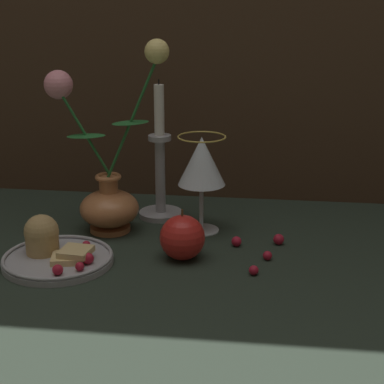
{
  "coord_description": "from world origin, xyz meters",
  "views": [
    {
      "loc": [
        0.2,
        -1.03,
        0.44
      ],
      "look_at": [
        0.07,
        0.02,
        0.1
      ],
      "focal_mm": 60.0,
      "sensor_mm": 36.0,
      "label": 1
    }
  ],
  "objects_px": {
    "vase": "(107,182)",
    "apple_beside_vase": "(182,237)",
    "wine_glass": "(202,164)",
    "plate_with_pastries": "(54,251)",
    "candlestick": "(160,175)"
  },
  "relations": [
    {
      "from": "wine_glass",
      "to": "apple_beside_vase",
      "type": "xyz_separation_m",
      "value": [
        -0.02,
        -0.13,
        -0.09
      ]
    },
    {
      "from": "vase",
      "to": "plate_with_pastries",
      "type": "relative_size",
      "value": 1.93
    },
    {
      "from": "vase",
      "to": "plate_with_pastries",
      "type": "bearing_deg",
      "value": -109.26
    },
    {
      "from": "plate_with_pastries",
      "to": "apple_beside_vase",
      "type": "xyz_separation_m",
      "value": [
        0.21,
        0.04,
        0.02
      ]
    },
    {
      "from": "candlestick",
      "to": "apple_beside_vase",
      "type": "distance_m",
      "value": 0.22
    },
    {
      "from": "vase",
      "to": "plate_with_pastries",
      "type": "distance_m",
      "value": 0.18
    },
    {
      "from": "candlestick",
      "to": "apple_beside_vase",
      "type": "xyz_separation_m",
      "value": [
        0.07,
        -0.2,
        -0.05
      ]
    },
    {
      "from": "apple_beside_vase",
      "to": "plate_with_pastries",
      "type": "bearing_deg",
      "value": -169.0
    },
    {
      "from": "plate_with_pastries",
      "to": "wine_glass",
      "type": "xyz_separation_m",
      "value": [
        0.23,
        0.18,
        0.11
      ]
    },
    {
      "from": "candlestick",
      "to": "vase",
      "type": "bearing_deg",
      "value": -133.53
    },
    {
      "from": "plate_with_pastries",
      "to": "candlestick",
      "type": "height_order",
      "value": "candlestick"
    },
    {
      "from": "vase",
      "to": "candlestick",
      "type": "relative_size",
      "value": 1.3
    },
    {
      "from": "vase",
      "to": "apple_beside_vase",
      "type": "height_order",
      "value": "vase"
    },
    {
      "from": "plate_with_pastries",
      "to": "candlestick",
      "type": "bearing_deg",
      "value": 60.36
    },
    {
      "from": "vase",
      "to": "plate_with_pastries",
      "type": "xyz_separation_m",
      "value": [
        -0.05,
        -0.15,
        -0.07
      ]
    }
  ]
}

